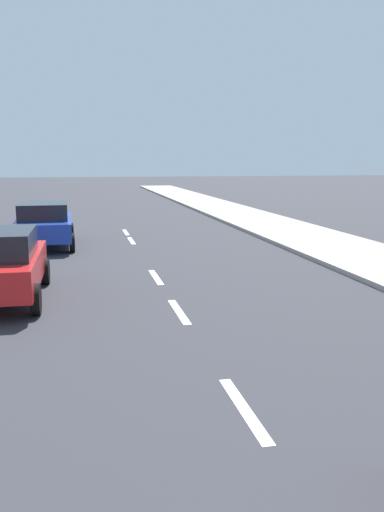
# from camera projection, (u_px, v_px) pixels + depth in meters

# --- Properties ---
(ground_plane) EXTENTS (160.00, 160.00, 0.00)m
(ground_plane) POSITION_uv_depth(u_px,v_px,m) (134.00, 245.00, 19.15)
(ground_plane) COLOR #2D2D33
(sidewalk_strip) EXTENTS (3.60, 80.00, 0.14)m
(sidewalk_strip) POSITION_uv_depth(u_px,v_px,m) (289.00, 231.00, 22.46)
(sidewalk_strip) COLOR #9E998E
(sidewalk_strip) RESTS_ON ground
(lane_stripe_2) EXTENTS (0.16, 1.80, 0.01)m
(lane_stripe_2) POSITION_uv_depth(u_px,v_px,m) (244.00, 408.00, 6.55)
(lane_stripe_2) COLOR white
(lane_stripe_2) RESTS_ON ground
(lane_stripe_3) EXTENTS (0.16, 1.80, 0.01)m
(lane_stripe_3) POSITION_uv_depth(u_px,v_px,m) (179.00, 311.00, 10.75)
(lane_stripe_3) COLOR white
(lane_stripe_3) RESTS_ON ground
(lane_stripe_4) EXTENTS (0.16, 1.80, 0.01)m
(lane_stripe_4) POSITION_uv_depth(u_px,v_px,m) (156.00, 277.00, 13.91)
(lane_stripe_4) COLOR white
(lane_stripe_4) RESTS_ON ground
(lane_stripe_5) EXTENTS (0.16, 1.80, 0.01)m
(lane_stripe_5) POSITION_uv_depth(u_px,v_px,m) (131.00, 241.00, 20.20)
(lane_stripe_5) COLOR white
(lane_stripe_5) RESTS_ON ground
(lane_stripe_6) EXTENTS (0.16, 1.80, 0.01)m
(lane_stripe_6) POSITION_uv_depth(u_px,v_px,m) (126.00, 232.00, 22.52)
(lane_stripe_6) COLOR white
(lane_stripe_6) RESTS_ON ground
(parked_car_red) EXTENTS (1.90, 4.02, 1.57)m
(parked_car_red) POSITION_uv_depth(u_px,v_px,m) (0.00, 263.00, 11.48)
(parked_car_red) COLOR red
(parked_car_red) RESTS_ON ground
(parked_car_blue) EXTENTS (2.12, 4.48, 1.57)m
(parked_car_blue) POSITION_uv_depth(u_px,v_px,m) (44.00, 223.00, 18.76)
(parked_car_blue) COLOR #1E389E
(parked_car_blue) RESTS_ON ground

